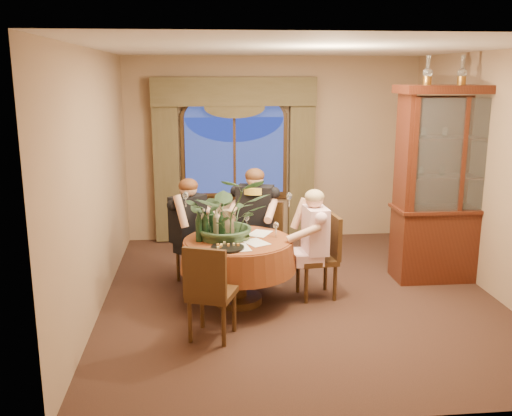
{
  "coord_description": "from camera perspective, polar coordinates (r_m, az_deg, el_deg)",
  "views": [
    {
      "loc": [
        -1.12,
        -6.2,
        2.53
      ],
      "look_at": [
        -0.52,
        -0.15,
        1.1
      ],
      "focal_mm": 40.0,
      "sensor_mm": 36.0,
      "label": 1
    }
  ],
  "objects": [
    {
      "name": "wine_glass_person_back",
      "position": [
        6.59,
        -4.53,
        -1.68
      ],
      "size": [
        0.07,
        0.07,
        0.18
      ],
      "primitive_type": null,
      "color": "silver",
      "rests_on": "dining_table"
    },
    {
      "name": "person_back",
      "position": [
        6.91,
        -6.78,
        -2.48
      ],
      "size": [
        0.65,
        0.65,
        1.34
      ],
      "primitive_type": null,
      "rotation": [
        0.0,
        0.0,
        -2.39
      ],
      "color": "black",
      "rests_on": "floor"
    },
    {
      "name": "drapery_left",
      "position": [
        8.7,
        -8.94,
        4.15
      ],
      "size": [
        0.38,
        0.14,
        2.32
      ],
      "primitive_type": "cube",
      "color": "#443B22",
      "rests_on": "floor"
    },
    {
      "name": "chair_back",
      "position": [
        7.08,
        -5.97,
        -3.68
      ],
      "size": [
        0.58,
        0.58,
        0.96
      ],
      "primitive_type": "cube",
      "rotation": [
        0.0,
        0.0,
        -2.57
      ],
      "color": "black",
      "rests_on": "floor"
    },
    {
      "name": "chair_back_right",
      "position": [
        7.14,
        0.6,
        -3.46
      ],
      "size": [
        0.56,
        0.56,
        0.96
      ],
      "primitive_type": "cube",
      "rotation": [
        0.0,
        0.0,
        -3.58
      ],
      "color": "black",
      "rests_on": "floor"
    },
    {
      "name": "wine_glass_person_scarf",
      "position": [
        6.7,
        -0.93,
        -1.38
      ],
      "size": [
        0.07,
        0.07,
        0.18
      ],
      "primitive_type": null,
      "color": "silver",
      "rests_on": "dining_table"
    },
    {
      "name": "tasting_paper_1",
      "position": [
        6.53,
        0.38,
        -2.55
      ],
      "size": [
        0.33,
        0.36,
        0.0
      ],
      "primitive_type": "cube",
      "rotation": [
        0.0,
        0.0,
        -0.5
      ],
      "color": "white",
      "rests_on": "dining_table"
    },
    {
      "name": "wine_bottle_1",
      "position": [
        6.22,
        -5.74,
        -1.88
      ],
      "size": [
        0.07,
        0.07,
        0.33
      ],
      "primitive_type": "cylinder",
      "color": "black",
      "rests_on": "dining_table"
    },
    {
      "name": "wine_bottle_0",
      "position": [
        6.21,
        -3.46,
        -1.87
      ],
      "size": [
        0.07,
        0.07,
        0.33
      ],
      "primitive_type": "cylinder",
      "color": "black",
      "rests_on": "dining_table"
    },
    {
      "name": "window",
      "position": [
        8.74,
        -2.17,
        5.13
      ],
      "size": [
        1.62,
        0.1,
        1.32
      ],
      "primitive_type": null,
      "color": "navy",
      "rests_on": "wall_back"
    },
    {
      "name": "arched_transom",
      "position": [
        8.66,
        -2.21,
        10.25
      ],
      "size": [
        1.6,
        0.06,
        0.44
      ],
      "primitive_type": null,
      "color": "navy",
      "rests_on": "wall_back"
    },
    {
      "name": "tasting_paper_2",
      "position": [
        6.0,
        -1.71,
        -3.98
      ],
      "size": [
        0.26,
        0.33,
        0.0
      ],
      "primitive_type": "cube",
      "rotation": [
        0.0,
        0.0,
        0.17
      ],
      "color": "white",
      "rests_on": "dining_table"
    },
    {
      "name": "oil_lamp_center",
      "position": [
        7.29,
        19.94,
        12.84
      ],
      "size": [
        0.11,
        0.11,
        0.34
      ],
      "primitive_type": null,
      "color": "#A5722D",
      "rests_on": "china_cabinet"
    },
    {
      "name": "drapery_right",
      "position": [
        8.82,
        4.57,
        4.39
      ],
      "size": [
        0.38,
        0.14,
        2.32
      ],
      "primitive_type": "cube",
      "color": "#443B22",
      "rests_on": "floor"
    },
    {
      "name": "cheese_platter",
      "position": [
        5.97,
        -2.86,
        -4.0
      ],
      "size": [
        0.35,
        0.35,
        0.02
      ],
      "primitive_type": "cylinder",
      "color": "black",
      "rests_on": "dining_table"
    },
    {
      "name": "floor",
      "position": [
        6.79,
        4.32,
        -8.68
      ],
      "size": [
        5.0,
        5.0,
        0.0
      ],
      "primitive_type": "plane",
      "color": "black",
      "rests_on": "ground"
    },
    {
      "name": "dining_table",
      "position": [
        6.44,
        -1.78,
        -6.33
      ],
      "size": [
        1.48,
        1.48,
        0.75
      ],
      "primitive_type": "cylinder",
      "rotation": [
        0.0,
        0.0,
        0.16
      ],
      "color": "maroon",
      "rests_on": "floor"
    },
    {
      "name": "chair_front_left",
      "position": [
        5.6,
        -4.42,
        -8.27
      ],
      "size": [
        0.54,
        0.54,
        0.96
      ],
      "primitive_type": "cube",
      "rotation": [
        0.0,
        0.0,
        -0.36
      ],
      "color": "black",
      "rests_on": "floor"
    },
    {
      "name": "person_pink",
      "position": [
        6.53,
        5.91,
        -3.64
      ],
      "size": [
        0.46,
        0.49,
        1.28
      ],
      "primitive_type": null,
      "rotation": [
        0.0,
        0.0,
        -4.64
      ],
      "color": "beige",
      "rests_on": "floor"
    },
    {
      "name": "swag_valance",
      "position": [
        8.57,
        -2.19,
        11.56
      ],
      "size": [
        2.45,
        0.16,
        0.42
      ],
      "primitive_type": null,
      "color": "#443B22",
      "rests_on": "wall_back"
    },
    {
      "name": "chair_right",
      "position": [
        6.61,
        6.08,
        -4.9
      ],
      "size": [
        0.46,
        0.46,
        0.96
      ],
      "primitive_type": "cube",
      "rotation": [
        0.0,
        0.0,
        -4.61
      ],
      "color": "black",
      "rests_on": "floor"
    },
    {
      "name": "oil_lamp_left",
      "position": [
        7.13,
        16.81,
        13.07
      ],
      "size": [
        0.11,
        0.11,
        0.34
      ],
      "primitive_type": null,
      "color": "#A5722D",
      "rests_on": "china_cabinet"
    },
    {
      "name": "china_cabinet",
      "position": [
        7.41,
        19.11,
        2.19
      ],
      "size": [
        1.48,
        0.58,
        2.41
      ],
      "primitive_type": "cube",
      "color": "#37140B",
      "rests_on": "floor"
    },
    {
      "name": "person_scarf",
      "position": [
        7.17,
        -0.09,
        -1.51
      ],
      "size": [
        0.62,
        0.59,
        1.41
      ],
      "primitive_type": null,
      "rotation": [
        0.0,
        0.0,
        -3.45
      ],
      "color": "black",
      "rests_on": "floor"
    },
    {
      "name": "wall_back",
      "position": [
        8.85,
        1.7,
        5.89
      ],
      "size": [
        4.5,
        0.0,
        4.5
      ],
      "primitive_type": "plane",
      "rotation": [
        1.57,
        0.0,
        0.0
      ],
      "color": "#8D6F54",
      "rests_on": "ground"
    },
    {
      "name": "wine_glass_person_pink",
      "position": [
        6.37,
        2.0,
        -2.16
      ],
      "size": [
        0.07,
        0.07,
        0.18
      ],
      "primitive_type": null,
      "color": "silver",
      "rests_on": "dining_table"
    },
    {
      "name": "ceiling",
      "position": [
        6.31,
        4.77,
        15.64
      ],
      "size": [
        5.0,
        5.0,
        0.0
      ],
      "primitive_type": "plane",
      "rotation": [
        3.14,
        0.0,
        0.0
      ],
      "color": "white",
      "rests_on": "wall_back"
    },
    {
      "name": "oil_lamp_right",
      "position": [
        7.48,
        22.91,
        12.59
      ],
      "size": [
        0.11,
        0.11,
        0.34
      ],
      "primitive_type": null,
      "color": "#A5722D",
      "rests_on": "china_cabinet"
    },
    {
      "name": "stoneware_vase",
      "position": [
        6.41,
        -2.87,
        -1.5
      ],
      "size": [
        0.16,
        0.16,
        0.3
      ],
      "primitive_type": null,
      "color": "#90725C",
      "rests_on": "dining_table"
    },
    {
      "name": "wine_bottle_3",
      "position": [
        6.36,
        -5.21,
        -1.55
      ],
      "size": [
        0.07,
        0.07,
        0.33
      ],
      "primitive_type": "cylinder",
      "color": "tan",
      "rests_on": "dining_table"
    },
    {
      "name": "wine_bottle_4",
      "position": [
        6.33,
        -4.0,
        -1.59
      ],
      "size": [
        0.07,
        0.07,
        0.33
      ],
      "primitive_type": "cylinder",
      "color": "tan",
      "rests_on": "dining_table"
    },
    {
      "name": "centerpiece_plant",
      "position": [
        6.26,
        -2.85,
        2.34
      ],
      "size": [
        0.92,
        1.03,
        0.8
      ],
      "primitive_type": "imported",
      "color": "#334F31",
      "rests_on": "dining_table"
    },
    {
      "name": "wine_bottle_2",
      "position": [
        6.24,
        -5.11,
        -1.82
      ],
      "size": [
        0.07,
        0.07,
        0.33
      ],
      "primitive_type": "cylinder",
      "color": "black",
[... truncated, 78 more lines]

